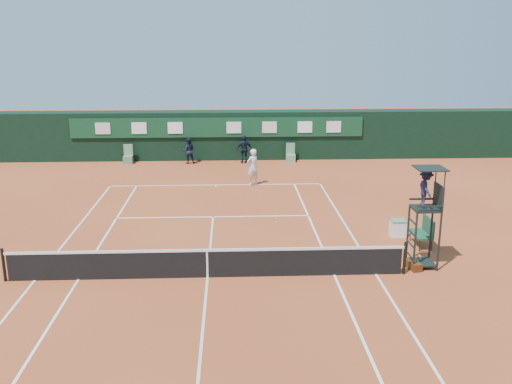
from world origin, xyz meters
TOP-DOWN VIEW (x-y plane):
  - ground at (0.00, 0.00)m, footprint 90.00×90.00m
  - court_lines at (0.00, 0.00)m, footprint 11.05×23.85m
  - tennis_net at (0.00, 0.00)m, footprint 12.90×0.10m
  - back_wall at (0.00, 18.74)m, footprint 40.00×1.65m
  - linesman_chair_left at (-5.50, 17.48)m, footprint 0.55×0.50m
  - linesman_chair_right at (4.50, 17.48)m, footprint 0.55×0.50m
  - umpire_chair at (7.16, 0.59)m, footprint 0.96×0.95m
  - player_bench at (7.90, 2.54)m, footprint 0.55×1.20m
  - tennis_bag at (6.83, 0.41)m, footprint 0.47×0.76m
  - cooler at (7.25, 3.67)m, footprint 0.57×0.57m
  - tennis_ball at (2.66, 5.46)m, footprint 0.07×0.07m
  - player at (1.93, 11.84)m, footprint 0.83×0.77m
  - ball_kid_left at (-1.77, 17.27)m, footprint 0.80×0.64m
  - ball_kid_right at (1.62, 17.23)m, footprint 1.07×0.64m

SIDE VIEW (x-z plane):
  - ground at x=0.00m, z-range 0.00..0.00m
  - court_lines at x=0.00m, z-range 0.00..0.01m
  - tennis_ball at x=2.66m, z-range 0.00..0.07m
  - tennis_bag at x=6.83m, z-range 0.00..0.27m
  - linesman_chair_left at x=-5.50m, z-range -0.26..0.89m
  - linesman_chair_right at x=4.50m, z-range -0.26..0.89m
  - cooler at x=7.25m, z-range 0.00..0.65m
  - tennis_net at x=0.00m, z-range -0.04..1.06m
  - player_bench at x=7.90m, z-range 0.05..1.15m
  - ball_kid_left at x=-1.77m, z-range 0.00..1.59m
  - ball_kid_right at x=1.62m, z-range 0.00..1.70m
  - player at x=1.93m, z-range 0.00..1.91m
  - back_wall at x=0.00m, z-range 0.01..3.01m
  - umpire_chair at x=7.16m, z-range 0.75..4.17m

